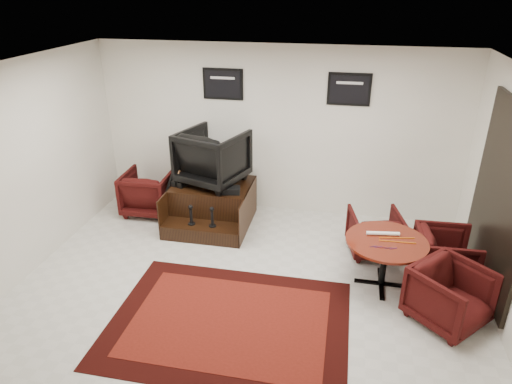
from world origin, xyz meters
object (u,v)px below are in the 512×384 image
table_chair_back (374,231)px  table_chair_window (446,253)px  shine_podium (212,205)px  table_chair_corner (451,293)px  shine_chair (213,154)px  armchair_side (148,190)px  meeting_table (386,246)px

table_chair_back → table_chair_window: size_ratio=0.95×
shine_podium → table_chair_corner: size_ratio=1.66×
shine_chair → table_chair_window: shine_chair is taller
armchair_side → table_chair_corner: (4.56, -1.95, -0.01)m
shine_podium → table_chair_back: size_ratio=1.82×
shine_chair → table_chair_window: size_ratio=1.28×
shine_podium → table_chair_window: 3.60m
shine_chair → armchair_side: (-1.17, -0.01, -0.73)m
shine_chair → table_chair_window: (3.49, -1.05, -0.76)m
shine_chair → table_chair_corner: bearing=168.6°
meeting_table → armchair_side: bearing=160.4°
table_chair_corner → armchair_side: bearing=110.3°
armchair_side → table_chair_window: size_ratio=1.08×
meeting_table → table_chair_corner: table_chair_corner is taller
shine_chair → meeting_table: shine_chair is taller
shine_chair → meeting_table: bearing=171.4°
table_chair_window → meeting_table: bearing=110.0°
table_chair_window → table_chair_corner: table_chair_corner is taller
shine_chair → table_chair_back: size_ratio=1.35×
table_chair_corner → meeting_table: bearing=94.3°
table_chair_window → table_chair_corner: bearing=171.9°
meeting_table → shine_chair: bearing=152.7°
shine_chair → meeting_table: (2.68, -1.38, -0.55)m
shine_chair → armchair_side: 1.38m
table_chair_window → armchair_side: bearing=75.4°
armchair_side → meeting_table: 4.09m
shine_podium → meeting_table: 2.97m
armchair_side → table_chair_back: (3.75, -0.57, -0.05)m
meeting_table → shine_podium: bearing=155.1°
shine_podium → meeting_table: meeting_table is taller
table_chair_back → table_chair_window: 1.02m
meeting_table → table_chair_corner: 0.94m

